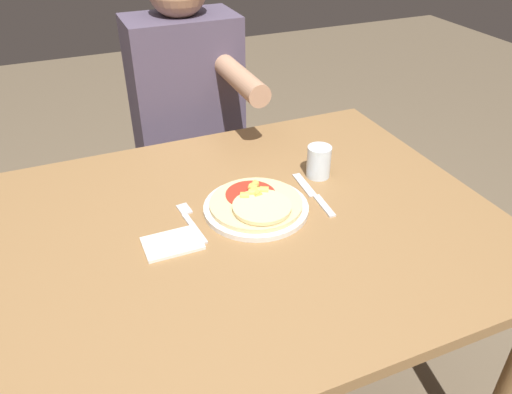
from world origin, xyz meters
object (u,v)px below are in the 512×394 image
at_px(fork, 190,220).
at_px(drinking_glass, 319,162).
at_px(knife, 314,195).
at_px(pizza, 257,203).
at_px(person_diner, 188,112).
at_px(dining_table, 246,253).
at_px(plate, 256,208).

relative_size(fork, drinking_glass, 1.95).
bearing_deg(knife, fork, 177.00).
height_order(pizza, drinking_glass, drinking_glass).
xyz_separation_m(pizza, person_diner, (0.02, 0.68, -0.04)).
xyz_separation_m(dining_table, plate, (0.04, 0.04, 0.10)).
xyz_separation_m(dining_table, knife, (0.21, 0.04, 0.10)).
relative_size(plate, fork, 1.51).
bearing_deg(person_diner, dining_table, -95.04).
distance_m(fork, drinking_glass, 0.40).
xyz_separation_m(pizza, fork, (-0.17, 0.02, -0.02)).
xyz_separation_m(plate, drinking_glass, (0.23, 0.09, 0.04)).
height_order(dining_table, knife, knife).
height_order(pizza, fork, pizza).
distance_m(dining_table, fork, 0.17).
bearing_deg(pizza, fork, 171.73).
height_order(dining_table, pizza, pizza).
xyz_separation_m(plate, person_diner, (0.02, 0.68, -0.02)).
bearing_deg(drinking_glass, fork, -170.07).
bearing_deg(fork, drinking_glass, 9.93).
height_order(pizza, person_diner, person_diner).
bearing_deg(plate, dining_table, -138.75).
bearing_deg(person_diner, fork, -105.94).
bearing_deg(fork, pizza, -8.27).
bearing_deg(drinking_glass, person_diner, 109.22).
relative_size(dining_table, person_diner, 0.98).
xyz_separation_m(pizza, drinking_glass, (0.23, 0.09, 0.02)).
bearing_deg(dining_table, fork, 155.43).
bearing_deg(person_diner, drinking_glass, -70.78).
distance_m(pizza, drinking_glass, 0.25).
bearing_deg(knife, plate, -179.10).
xyz_separation_m(dining_table, drinking_glass, (0.27, 0.13, 0.14)).
distance_m(plate, pizza, 0.02).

